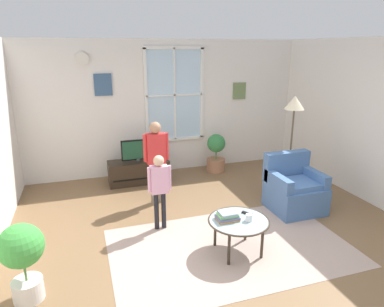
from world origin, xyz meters
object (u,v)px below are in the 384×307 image
object	(u,v)px
coffee_table	(239,222)
book_stack	(227,216)
cup	(249,218)
floor_lamp	(294,113)
tv_stand	(139,172)
remote_near_cup	(247,213)
television	(138,150)
remote_near_books	(232,218)
person_pink_shirt	(159,184)
potted_plant_by_window	(216,153)
armchair	(294,190)
person_red_shirt	(156,153)
potted_plant_corner	(22,255)

from	to	relation	value
coffee_table	book_stack	xyz separation A→B (m)	(-0.13, 0.05, 0.08)
cup	floor_lamp	size ratio (longest dim) A/B	0.05
tv_stand	cup	xyz separation A→B (m)	(0.88, -2.76, 0.27)
tv_stand	remote_near_cup	distance (m)	2.77
television	floor_lamp	world-z (taller)	floor_lamp
coffee_table	floor_lamp	world-z (taller)	floor_lamp
television	remote_near_books	world-z (taller)	television
tv_stand	television	world-z (taller)	television
remote_near_books	person_pink_shirt	xyz separation A→B (m)	(-0.71, 0.82, 0.23)
book_stack	potted_plant_by_window	bearing A→B (deg)	70.68
armchair	person_red_shirt	distance (m)	2.24
person_pink_shirt	potted_plant_by_window	bearing A→B (deg)	50.20
potted_plant_corner	television	bearing A→B (deg)	60.33
coffee_table	potted_plant_by_window	size ratio (longest dim) A/B	0.96
television	cup	size ratio (longest dim) A/B	6.92
cup	person_red_shirt	world-z (taller)	person_red_shirt
armchair	potted_plant_corner	distance (m)	3.85
potted_plant_by_window	television	bearing A→B (deg)	-175.83
person_red_shirt	tv_stand	bearing A→B (deg)	98.00
book_stack	person_red_shirt	size ratio (longest dim) A/B	0.20
remote_near_books	potted_plant_by_window	distance (m)	2.91
tv_stand	television	xyz separation A→B (m)	(0.00, -0.00, 0.43)
tv_stand	floor_lamp	size ratio (longest dim) A/B	0.65
cup	remote_near_books	world-z (taller)	cup
book_stack	potted_plant_corner	bearing A→B (deg)	-175.71
person_red_shirt	remote_near_cup	bearing A→B (deg)	-63.62
tv_stand	person_red_shirt	world-z (taller)	person_red_shirt
armchair	potted_plant_corner	xyz separation A→B (m)	(-3.73, -0.94, 0.19)
armchair	floor_lamp	bearing A→B (deg)	65.11
remote_near_cup	person_pink_shirt	world-z (taller)	person_pink_shirt
person_pink_shirt	potted_plant_by_window	distance (m)	2.55
remote_near_cup	person_red_shirt	size ratio (longest dim) A/B	0.10
person_pink_shirt	floor_lamp	xyz separation A→B (m)	(2.38, 0.49, 0.75)
person_pink_shirt	potted_plant_by_window	xyz separation A→B (m)	(1.62, 1.95, -0.28)
television	person_red_shirt	xyz separation A→B (m)	(0.14, -0.97, 0.21)
television	armchair	world-z (taller)	armchair
tv_stand	book_stack	bearing A→B (deg)	-76.37
armchair	potted_plant_by_window	size ratio (longest dim) A/B	1.11
armchair	book_stack	distance (m)	1.68
tv_stand	potted_plant_corner	distance (m)	3.26
potted_plant_by_window	cup	bearing A→B (deg)	-104.30
remote_near_books	person_pink_shirt	distance (m)	1.11
remote_near_cup	armchair	bearing A→B (deg)	31.25
cup	remote_near_cup	size ratio (longest dim) A/B	0.63
remote_near_books	potted_plant_corner	xyz separation A→B (m)	(-2.31, -0.17, 0.07)
coffee_table	cup	size ratio (longest dim) A/B	8.63
person_pink_shirt	coffee_table	bearing A→B (deg)	-48.05
potted_plant_by_window	floor_lamp	xyz separation A→B (m)	(0.76, -1.46, 1.03)
television	cup	xyz separation A→B (m)	(0.88, -2.76, -0.16)
coffee_table	floor_lamp	size ratio (longest dim) A/B	0.44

